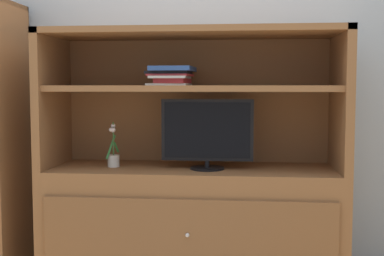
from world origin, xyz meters
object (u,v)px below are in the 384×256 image
(tv_monitor, at_px, (207,133))
(potted_plant, at_px, (113,155))
(media_console, at_px, (193,197))
(magazine_stack, at_px, (171,75))

(tv_monitor, distance_m, potted_plant, 0.61)
(potted_plant, bearing_deg, tv_monitor, -3.10)
(media_console, relative_size, magazine_stack, 5.28)
(media_console, height_order, magazine_stack, media_console)
(media_console, xyz_separation_m, magazine_stack, (-0.13, -0.01, 0.75))
(tv_monitor, relative_size, magazine_stack, 1.61)
(media_console, distance_m, potted_plant, 0.56)
(tv_monitor, bearing_deg, media_console, 146.56)
(tv_monitor, distance_m, magazine_stack, 0.42)
(media_console, xyz_separation_m, tv_monitor, (0.09, -0.06, 0.40))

